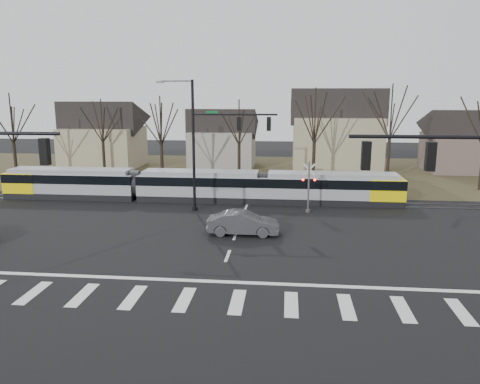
# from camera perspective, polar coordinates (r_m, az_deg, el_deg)

# --- Properties ---
(ground) EXTENTS (140.00, 140.00, 0.00)m
(ground) POSITION_cam_1_polar(r_m,az_deg,el_deg) (25.25, -2.09, -9.30)
(ground) COLOR black
(grass_verge) EXTENTS (140.00, 28.00, 0.01)m
(grass_verge) POSITION_cam_1_polar(r_m,az_deg,el_deg) (56.16, 2.38, 2.48)
(grass_verge) COLOR #38331E
(grass_verge) RESTS_ON ground
(crosswalk) EXTENTS (27.00, 2.60, 0.01)m
(crosswalk) POSITION_cam_1_polar(r_m,az_deg,el_deg) (21.60, -3.58, -13.08)
(crosswalk) COLOR silver
(crosswalk) RESTS_ON ground
(stop_line) EXTENTS (28.00, 0.35, 0.01)m
(stop_line) POSITION_cam_1_polar(r_m,az_deg,el_deg) (23.59, -2.70, -10.85)
(stop_line) COLOR silver
(stop_line) RESTS_ON ground
(lane_dashes) EXTENTS (0.18, 30.00, 0.01)m
(lane_dashes) POSITION_cam_1_polar(r_m,az_deg,el_deg) (40.49, 1.00, -1.16)
(lane_dashes) COLOR silver
(lane_dashes) RESTS_ON ground
(rail_pair) EXTENTS (90.00, 1.52, 0.06)m
(rail_pair) POSITION_cam_1_polar(r_m,az_deg,el_deg) (40.29, 0.98, -1.19)
(rail_pair) COLOR #59595E
(rail_pair) RESTS_ON ground
(tram) EXTENTS (34.69, 2.58, 2.63)m
(tram) POSITION_cam_1_polar(r_m,az_deg,el_deg) (40.78, -5.03, 0.93)
(tram) COLOR gray
(tram) RESTS_ON ground
(sedan) EXTENTS (1.70, 4.74, 1.56)m
(sedan) POSITION_cam_1_polar(r_m,az_deg,el_deg) (30.90, 0.39, -3.80)
(sedan) COLOR #404147
(sedan) RESTS_ON ground
(signal_pole_near_right) EXTENTS (6.72, 0.44, 8.00)m
(signal_pole_near_right) POSITION_cam_1_polar(r_m,az_deg,el_deg) (19.03, 26.69, -1.36)
(signal_pole_near_right) COLOR black
(signal_pole_near_right) RESTS_ON ground
(signal_pole_far) EXTENTS (9.28, 0.44, 10.20)m
(signal_pole_far) POSITION_cam_1_polar(r_m,az_deg,el_deg) (36.43, -3.23, 6.44)
(signal_pole_far) COLOR black
(signal_pole_far) RESTS_ON ground
(rail_crossing_signal) EXTENTS (1.08, 0.36, 4.00)m
(rail_crossing_signal) POSITION_cam_1_polar(r_m,az_deg,el_deg) (36.87, 8.36, 0.41)
(rail_crossing_signal) COLOR #59595B
(rail_crossing_signal) RESTS_ON ground
(tree_row) EXTENTS (59.20, 7.20, 10.00)m
(tree_row) POSITION_cam_1_polar(r_m,az_deg,el_deg) (49.51, 4.33, 7.03)
(tree_row) COLOR black
(tree_row) RESTS_ON ground
(house_a) EXTENTS (9.72, 8.64, 8.60)m
(house_a) POSITION_cam_1_polar(r_m,az_deg,el_deg) (62.05, -16.38, 7.05)
(house_a) COLOR gray
(house_a) RESTS_ON ground
(house_b) EXTENTS (8.64, 7.56, 7.65)m
(house_b) POSITION_cam_1_polar(r_m,az_deg,el_deg) (60.12, -2.15, 6.90)
(house_b) COLOR gray
(house_b) RESTS_ON ground
(house_c) EXTENTS (10.80, 8.64, 10.10)m
(house_c) POSITION_cam_1_polar(r_m,az_deg,el_deg) (56.75, 11.68, 7.66)
(house_c) COLOR gray
(house_c) RESTS_ON ground
(house_d) EXTENTS (8.64, 7.56, 7.65)m
(house_d) POSITION_cam_1_polar(r_m,az_deg,el_deg) (62.11, 25.41, 5.94)
(house_d) COLOR brown
(house_d) RESTS_ON ground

